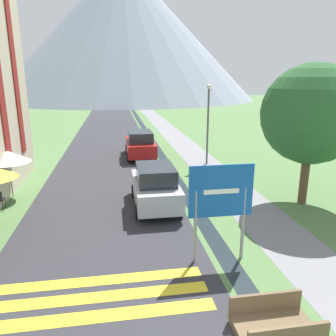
{
  "coord_description": "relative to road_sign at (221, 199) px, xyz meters",
  "views": [
    {
      "loc": [
        -1.98,
        -3.62,
        5.28
      ],
      "look_at": [
        0.25,
        10.0,
        1.49
      ],
      "focal_mm": 35.0,
      "sensor_mm": 36.0,
      "label": 1
    }
  ],
  "objects": [
    {
      "name": "parked_car_near",
      "position": [
        -1.33,
        4.52,
        -1.03
      ],
      "size": [
        1.86,
        3.88,
        1.82
      ],
      "color": "#B2B2B7",
      "rests_on": "ground_plane"
    },
    {
      "name": "mountain_distant",
      "position": [
        0.39,
        81.86,
        15.04
      ],
      "size": [
        66.19,
        66.19,
        33.95
      ],
      "color": "gray",
      "rests_on": "ground_plane"
    },
    {
      "name": "road_sign",
      "position": [
        0.0,
        0.0,
        0.0
      ],
      "size": [
        1.9,
        0.11,
        2.96
      ],
      "color": "gray",
      "rests_on": "ground_plane"
    },
    {
      "name": "streetlamp",
      "position": [
        2.8,
        11.18,
        1.0
      ],
      "size": [
        0.28,
        0.28,
        4.94
      ],
      "color": "#515156",
      "rests_on": "ground_plane"
    },
    {
      "name": "drainage_channel",
      "position": [
        0.27,
        25.18,
        -1.94
      ],
      "size": [
        0.6,
        60.0,
        0.0
      ],
      "color": "black",
      "rests_on": "ground_plane"
    },
    {
      "name": "crosswalk_marking",
      "position": [
        -3.43,
        -1.23,
        -1.93
      ],
      "size": [
        5.44,
        1.84,
        0.01
      ],
      "color": "yellow",
      "rests_on": "ground_plane"
    },
    {
      "name": "road",
      "position": [
        -3.43,
        25.18,
        -1.94
      ],
      "size": [
        6.4,
        60.0,
        0.01
      ],
      "color": "#2D2D33",
      "rests_on": "ground_plane"
    },
    {
      "name": "footbridge",
      "position": [
        0.27,
        -3.09,
        -1.71
      ],
      "size": [
        1.7,
        1.1,
        0.65
      ],
      "color": "brown",
      "rests_on": "ground_plane"
    },
    {
      "name": "parked_car_far",
      "position": [
        -1.22,
        13.74,
        -1.03
      ],
      "size": [
        1.96,
        4.33,
        1.82
      ],
      "color": "#A31919",
      "rests_on": "ground_plane"
    },
    {
      "name": "tree_by_path",
      "position": [
        5.05,
        3.9,
        1.92
      ],
      "size": [
        4.11,
        4.11,
        5.93
      ],
      "color": "brown",
      "rests_on": "ground_plane"
    },
    {
      "name": "cafe_umbrella_rear_white",
      "position": [
        -7.66,
        6.71,
        -0.03
      ],
      "size": [
        1.9,
        1.9,
        2.17
      ],
      "color": "#B7B2A8",
      "rests_on": "ground_plane"
    },
    {
      "name": "ground_plane",
      "position": [
        -0.93,
        15.18,
        -1.94
      ],
      "size": [
        160.0,
        160.0,
        0.0
      ],
      "primitive_type": "plane",
      "color": "#517542"
    },
    {
      "name": "footpath",
      "position": [
        2.67,
        25.18,
        -1.94
      ],
      "size": [
        2.2,
        60.0,
        0.01
      ],
      "color": "slate",
      "rests_on": "ground_plane"
    }
  ]
}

